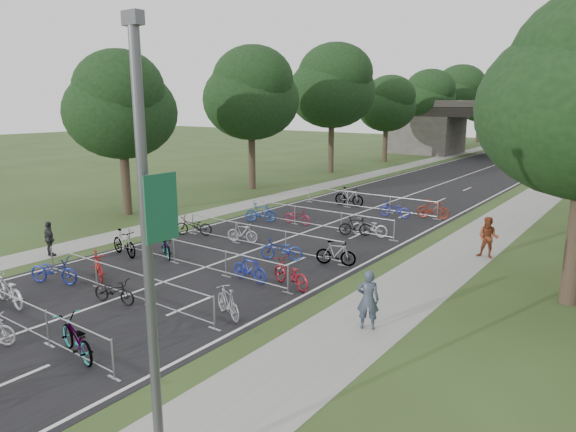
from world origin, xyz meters
name	(u,v)px	position (x,y,z in m)	size (l,w,h in m)	color
road	(479,171)	(0.00, 50.00, 0.01)	(11.00, 140.00, 0.01)	black
sidewalk_right	(567,177)	(8.00, 50.00, 0.01)	(3.00, 140.00, 0.01)	gray
sidewalk_left	(409,165)	(-7.50, 50.00, 0.01)	(2.00, 140.00, 0.01)	gray
lane_markings	(479,171)	(0.00, 50.00, 0.00)	(0.12, 140.00, 0.00)	silver
overpass_bridge	(518,129)	(0.00, 65.00, 3.53)	(31.00, 8.00, 7.05)	#3F3C38
lamppost	(149,259)	(8.33, 2.00, 4.28)	(0.61, 0.65, 8.21)	#4C4C51
tree_left_0	(121,108)	(-11.39, 15.93, 6.49)	(6.72, 6.72, 10.25)	#33261C
tree_left_1	(251,96)	(-11.39, 27.93, 7.30)	(7.56, 7.56, 11.53)	#33261C
tree_left_2	(333,88)	(-11.39, 39.93, 8.12)	(8.40, 8.40, 12.81)	#33261C
tree_left_3	(387,105)	(-11.39, 51.93, 6.49)	(6.72, 6.72, 10.25)	#33261C
tree_left_4	(427,98)	(-11.39, 63.93, 7.30)	(7.56, 7.56, 11.53)	#33261C
tree_left_5	(458,93)	(-11.39, 75.93, 8.12)	(8.40, 8.40, 12.81)	#33261C
tree_left_6	(480,104)	(-11.39, 87.93, 6.49)	(6.72, 6.72, 10.25)	#33261C
barrier_row_1	(21,315)	(0.00, 3.60, 0.55)	(9.70, 0.08, 1.10)	#A4A7AC
barrier_row_2	(121,282)	(0.00, 7.20, 0.55)	(9.70, 0.08, 1.10)	#A4A7AC
barrier_row_3	(199,257)	(0.00, 11.00, 0.55)	(9.70, 0.08, 1.10)	#A4A7AC
barrier_row_4	(260,237)	(0.00, 15.00, 0.55)	(9.70, 0.08, 1.10)	#A4A7AC
barrier_row_5	(317,218)	(0.00, 20.00, 0.55)	(9.70, 0.08, 1.10)	#A4A7AC
barrier_row_6	(368,202)	(0.00, 26.00, 0.55)	(9.70, 0.08, 1.10)	#A4A7AC
bike_5	(8,290)	(-2.45, 4.40, 0.56)	(0.75, 2.15, 1.13)	silver
bike_7	(76,338)	(2.80, 3.70, 0.55)	(0.74, 2.11, 1.11)	#A4A7AC
bike_8	(54,270)	(-3.24, 6.49, 0.53)	(0.71, 2.03, 1.06)	navy
bike_9	(98,266)	(-2.30, 7.78, 0.56)	(0.53, 1.87, 1.12)	maroon
bike_10	(114,291)	(0.33, 6.66, 0.45)	(0.59, 1.70, 0.89)	black
bike_11	(228,303)	(4.30, 8.14, 0.51)	(0.47, 1.68, 1.01)	gray
bike_12	(124,243)	(-4.14, 10.36, 0.60)	(0.57, 2.00, 1.20)	#A4A7AC
bike_13	(166,247)	(-2.50, 11.39, 0.47)	(0.62, 1.78, 0.94)	#A4A7AC
bike_14	(250,269)	(2.66, 11.14, 0.52)	(0.49, 1.72, 1.03)	#1B2797
bike_15	(290,274)	(4.30, 11.57, 0.54)	(0.71, 2.04, 1.07)	maroon
bike_16	(194,226)	(-4.30, 14.77, 0.51)	(0.68, 1.95, 1.02)	black
bike_17	(242,233)	(-1.34, 15.26, 0.49)	(0.46, 1.64, 0.99)	#929299
bike_18	(281,249)	(1.97, 14.08, 0.50)	(0.66, 1.90, 1.00)	navy
bike_19	(336,253)	(4.30, 14.87, 0.53)	(0.50, 1.75, 1.05)	#A4A7AC
bike_20	(261,213)	(-3.47, 19.27, 0.55)	(0.51, 1.82, 1.09)	navy
bike_21	(298,216)	(-1.43, 20.13, 0.45)	(0.59, 1.70, 0.89)	maroon
bike_22	(355,226)	(2.53, 19.74, 0.51)	(0.48, 1.70, 1.02)	black
bike_23	(369,227)	(3.19, 20.06, 0.51)	(0.67, 1.93, 1.01)	#A8A6AE
bike_25	(349,197)	(-1.61, 26.35, 0.63)	(0.59, 2.09, 1.25)	#A4A7AC
bike_26	(395,209)	(2.30, 25.04, 0.50)	(0.66, 1.90, 1.00)	#1C229E
bike_27	(433,209)	(4.30, 26.05, 0.57)	(0.54, 1.90, 1.14)	maroon
pedestrian_a	(368,300)	(8.34, 10.05, 0.94)	(0.69, 0.45, 1.89)	#333D4D
pedestrian_b	(488,238)	(9.20, 19.80, 0.93)	(0.91, 0.71, 1.87)	brown
pedestrian_c	(50,239)	(-6.80, 8.34, 0.80)	(0.94, 0.39, 1.61)	#232426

